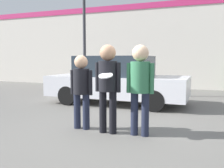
{
  "coord_description": "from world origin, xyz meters",
  "views": [
    {
      "loc": [
        1.88,
        -4.79,
        1.52
      ],
      "look_at": [
        -0.04,
        0.08,
        0.99
      ],
      "focal_mm": 40.0,
      "sensor_mm": 36.0,
      "label": 1
    }
  ],
  "objects_px": {
    "person_right": "(140,81)",
    "parked_car_near": "(117,80)",
    "person_middle_with_frisbee": "(108,80)",
    "street_lamp": "(89,16)",
    "person_left": "(81,86)"
  },
  "relations": [
    {
      "from": "person_right",
      "to": "parked_car_near",
      "type": "xyz_separation_m",
      "value": [
        -1.68,
        3.22,
        -0.29
      ]
    },
    {
      "from": "person_right",
      "to": "parked_car_near",
      "type": "relative_size",
      "value": 0.38
    },
    {
      "from": "person_middle_with_frisbee",
      "to": "street_lamp",
      "type": "bearing_deg",
      "value": 120.84
    },
    {
      "from": "person_right",
      "to": "parked_car_near",
      "type": "distance_m",
      "value": 3.64
    },
    {
      "from": "person_left",
      "to": "person_right",
      "type": "height_order",
      "value": "person_right"
    },
    {
      "from": "person_right",
      "to": "street_lamp",
      "type": "xyz_separation_m",
      "value": [
        -3.34,
        4.42,
        2.15
      ]
    },
    {
      "from": "person_left",
      "to": "person_middle_with_frisbee",
      "type": "xyz_separation_m",
      "value": [
        0.65,
        -0.09,
        0.15
      ]
    },
    {
      "from": "person_left",
      "to": "person_right",
      "type": "xyz_separation_m",
      "value": [
        1.31,
        -0.01,
        0.15
      ]
    },
    {
      "from": "person_middle_with_frisbee",
      "to": "street_lamp",
      "type": "relative_size",
      "value": 0.34
    },
    {
      "from": "person_middle_with_frisbee",
      "to": "parked_car_near",
      "type": "bearing_deg",
      "value": 107.37
    },
    {
      "from": "parked_car_near",
      "to": "person_left",
      "type": "bearing_deg",
      "value": -83.31
    },
    {
      "from": "person_right",
      "to": "street_lamp",
      "type": "bearing_deg",
      "value": 127.06
    },
    {
      "from": "person_middle_with_frisbee",
      "to": "parked_car_near",
      "type": "height_order",
      "value": "person_middle_with_frisbee"
    },
    {
      "from": "person_left",
      "to": "parked_car_near",
      "type": "bearing_deg",
      "value": 96.69
    },
    {
      "from": "person_middle_with_frisbee",
      "to": "street_lamp",
      "type": "distance_m",
      "value": 5.66
    }
  ]
}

